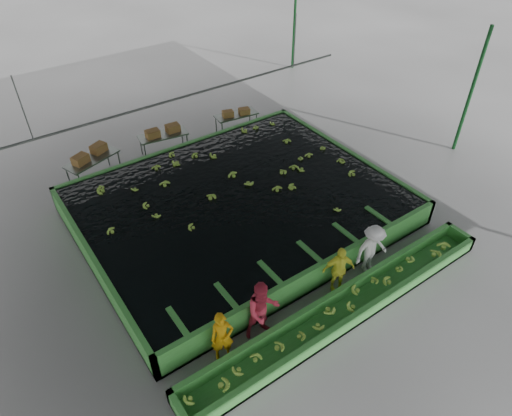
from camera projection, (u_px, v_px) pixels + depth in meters
ground at (265, 240)px, 14.60m from camera, size 80.00×80.00×0.00m
shed_roof at (267, 95)px, 11.46m from camera, size 20.00×22.00×0.04m
shed_posts at (266, 176)px, 13.03m from camera, size 20.00×22.00×5.00m
flotation_tank at (239, 205)px, 15.28m from camera, size 10.00×8.00×0.90m
tank_water at (239, 196)px, 15.02m from camera, size 9.70×7.70×0.00m
sorting_trough at (344, 309)px, 12.16m from camera, size 10.00×1.00×0.50m
cableway_rail at (182, 97)px, 15.90m from camera, size 0.08×0.08×14.00m
rail_hanger_left at (23, 109)px, 13.03m from camera, size 0.04×0.04×2.00m
rail_hanger_right at (295, 40)px, 17.51m from camera, size 0.04×0.04×2.00m
worker_a at (222, 337)px, 10.85m from camera, size 0.66×0.54×1.54m
worker_b at (263, 310)px, 11.30m from camera, size 1.03×0.89×1.81m
worker_c at (338, 270)px, 12.53m from camera, size 1.00×0.73×1.57m
worker_d at (372, 249)px, 13.08m from camera, size 1.16×0.77×1.67m
packing_table_left at (94, 169)px, 16.99m from camera, size 2.15×1.41×0.91m
packing_table_mid at (164, 144)px, 18.40m from camera, size 2.03×1.07×0.88m
packing_table_right at (236, 123)px, 19.82m from camera, size 1.91×0.95×0.84m
box_stack_left at (91, 157)px, 16.75m from camera, size 1.48×0.98×0.31m
box_stack_mid at (163, 134)px, 18.13m from camera, size 1.41×0.46×0.30m
box_stack_right at (236, 115)px, 19.48m from camera, size 1.23×0.64×0.26m
floating_bananas at (226, 184)px, 15.53m from camera, size 9.32×6.36×0.13m
trough_bananas at (345, 305)px, 12.06m from camera, size 9.56×0.64×0.13m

